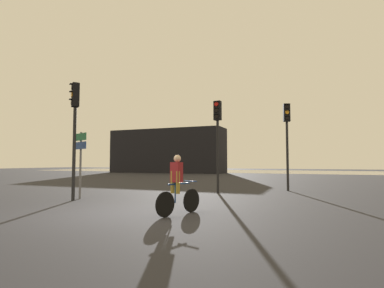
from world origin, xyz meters
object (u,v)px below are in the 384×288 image
Objects in this scene: traffic_light_far_right at (287,130)px; cyclist at (177,184)px; direction_sign_post at (80,153)px; traffic_light_near_left at (75,118)px; traffic_light_center at (218,129)px; distant_building at (167,151)px.

traffic_light_far_right is 8.82m from cyclist.
direction_sign_post is 1.59× the size of cyclist.
cyclist is at bearing 58.10° from traffic_light_far_right.
traffic_light_far_right is (7.08, 6.98, -0.02)m from traffic_light_near_left.
traffic_light_near_left reaches higher than direction_sign_post.
traffic_light_center is (-2.90, -2.39, -0.06)m from traffic_light_far_right.
traffic_light_far_right is 9.80m from direction_sign_post.
traffic_light_near_left is 6.21m from traffic_light_center.
distant_building reaches higher than direction_sign_post.
traffic_light_near_left is 1.69× the size of direction_sign_post.
traffic_light_center is (4.17, 4.60, -0.08)m from traffic_light_near_left.
traffic_light_center is 1.64× the size of direction_sign_post.
traffic_light_center is at bearing -95.63° from traffic_light_near_left.
traffic_light_far_right is 1.02× the size of traffic_light_center.
cyclist is at bearing 103.07° from traffic_light_center.
traffic_light_far_right reaches higher than cyclist.
traffic_light_far_right is 1.68× the size of direction_sign_post.
distant_building reaches higher than traffic_light_center.
traffic_light_near_left is 5.48m from cyclist.
cyclist is (0.67, -5.85, -2.16)m from traffic_light_center.
traffic_light_center is (14.43, -23.25, 0.04)m from distant_building.
traffic_light_far_right is 3.76m from traffic_light_center.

